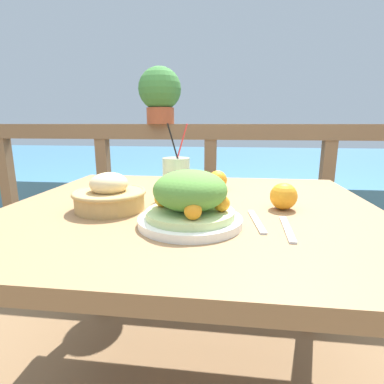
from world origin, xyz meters
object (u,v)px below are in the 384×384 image
(bread_basket, at_px, (110,196))
(drink_glass, at_px, (176,178))
(salad_plate, at_px, (190,201))
(potted_plant, at_px, (160,93))

(bread_basket, bearing_deg, drink_glass, 40.86)
(salad_plate, distance_m, bread_basket, 0.27)
(potted_plant, bearing_deg, drink_glass, -74.11)
(bread_basket, bearing_deg, salad_plate, -22.67)
(drink_glass, bearing_deg, salad_plate, -72.64)
(salad_plate, xyz_separation_m, potted_plant, (-0.32, 1.11, 0.36))
(salad_plate, distance_m, potted_plant, 1.21)
(potted_plant, bearing_deg, salad_plate, -73.78)
(salad_plate, relative_size, potted_plant, 0.79)
(bread_basket, relative_size, potted_plant, 0.64)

